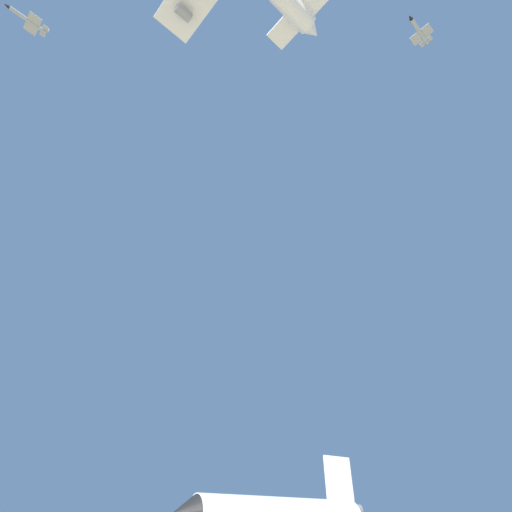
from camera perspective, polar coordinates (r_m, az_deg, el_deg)
name	(u,v)px	position (r m, az deg, el deg)	size (l,w,h in m)	color
chase_jet_lead	(419,32)	(188.96, 22.78, 28.00)	(15.18, 9.02, 4.00)	#999EA3
chase_jet_left_wing	(28,21)	(189.28, -30.32, 27.58)	(15.23, 8.98, 4.00)	#999EA3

